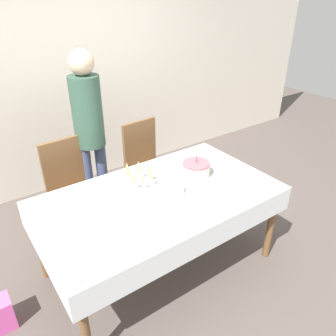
% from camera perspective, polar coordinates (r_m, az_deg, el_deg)
% --- Properties ---
extents(ground_plane, '(12.00, 12.00, 0.00)m').
position_cam_1_polar(ground_plane, '(3.04, -1.36, -16.49)').
color(ground_plane, '#564C47').
extents(wall_back, '(8.00, 0.05, 2.70)m').
position_cam_1_polar(wall_back, '(3.92, -17.70, 15.54)').
color(wall_back, silver).
rests_on(wall_back, ground_plane).
extents(dining_table, '(1.87, 1.07, 0.75)m').
position_cam_1_polar(dining_table, '(2.62, -1.52, -6.47)').
color(dining_table, white).
rests_on(dining_table, ground_plane).
extents(dining_chair_far_left, '(0.45, 0.45, 0.98)m').
position_cam_1_polar(dining_chair_far_left, '(3.19, -16.51, -3.08)').
color(dining_chair_far_left, brown).
rests_on(dining_chair_far_left, ground_plane).
extents(dining_chair_far_right, '(0.45, 0.45, 0.98)m').
position_cam_1_polar(dining_chair_far_right, '(3.48, -3.80, 0.96)').
color(dining_chair_far_right, brown).
rests_on(dining_chair_far_right, ground_plane).
extents(birthday_cake, '(0.23, 0.23, 0.20)m').
position_cam_1_polar(birthday_cake, '(2.80, 4.90, -0.20)').
color(birthday_cake, beige).
rests_on(birthday_cake, dining_table).
extents(champagne_tray, '(0.33, 0.33, 0.18)m').
position_cam_1_polar(champagne_tray, '(2.64, -5.19, -1.51)').
color(champagne_tray, silver).
rests_on(champagne_tray, dining_table).
extents(plate_stack_main, '(0.26, 0.26, 0.03)m').
position_cam_1_polar(plate_stack_main, '(2.42, 3.38, -6.43)').
color(plate_stack_main, silver).
rests_on(plate_stack_main, dining_table).
extents(plate_stack_dessert, '(0.21, 0.21, 0.04)m').
position_cam_1_polar(plate_stack_dessert, '(2.60, 0.48, -3.65)').
color(plate_stack_dessert, white).
rests_on(plate_stack_dessert, dining_table).
extents(cake_knife, '(0.29, 0.12, 0.00)m').
position_cam_1_polar(cake_knife, '(2.74, 7.69, -2.49)').
color(cake_knife, silver).
rests_on(cake_knife, dining_table).
extents(fork_pile, '(0.18, 0.08, 0.02)m').
position_cam_1_polar(fork_pile, '(2.17, -11.06, -12.10)').
color(fork_pile, silver).
rests_on(fork_pile, dining_table).
extents(napkin_pile, '(0.15, 0.15, 0.01)m').
position_cam_1_polar(napkin_pile, '(2.26, -11.39, -10.43)').
color(napkin_pile, white).
rests_on(napkin_pile, dining_table).
extents(person_standing, '(0.28, 0.28, 1.72)m').
position_cam_1_polar(person_standing, '(3.18, -13.64, 7.44)').
color(person_standing, '#3F4C72').
rests_on(person_standing, ground_plane).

